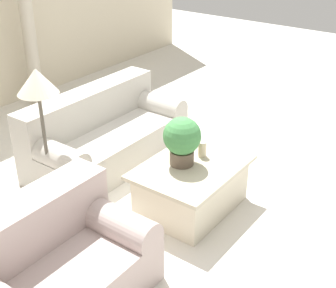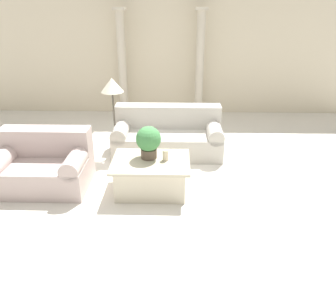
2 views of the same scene
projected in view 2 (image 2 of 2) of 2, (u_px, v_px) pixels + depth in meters
name	position (u px, v px, depth m)	size (l,w,h in m)	color
ground_plane	(147.00, 177.00, 5.34)	(16.00, 16.00, 0.00)	silver
wall_back	(157.00, 47.00, 7.82)	(10.00, 0.06, 3.20)	beige
sofa_long	(168.00, 135.00, 6.09)	(1.97, 0.91, 0.85)	#B7B2A8
loveseat	(43.00, 164.00, 4.99)	(1.39, 0.91, 0.85)	#BAA6A0
coffee_table	(151.00, 175.00, 4.87)	(1.13, 0.84, 0.50)	beige
potted_plant	(149.00, 141.00, 4.75)	(0.37, 0.37, 0.49)	brown
pillar_candle	(165.00, 155.00, 4.75)	(0.08, 0.08, 0.16)	beige
floor_lamp	(112.00, 90.00, 5.63)	(0.39, 0.39, 1.43)	#4C473D
column_left	(122.00, 64.00, 7.63)	(0.27, 0.27, 2.50)	beige
column_right	(200.00, 64.00, 7.59)	(0.27, 0.27, 2.50)	beige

